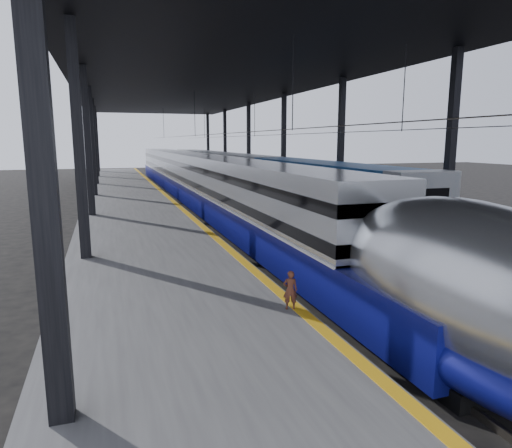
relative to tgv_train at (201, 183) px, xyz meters
name	(u,v)px	position (x,y,z in m)	size (l,w,h in m)	color
ground	(293,315)	(-2.00, -23.16, -1.88)	(160.00, 160.00, 0.00)	black
platform	(131,209)	(-5.50, -3.16, -1.38)	(6.00, 80.00, 1.00)	#4C4C4F
yellow_strip	(172,200)	(-2.70, -3.16, -0.87)	(0.30, 80.00, 0.01)	gold
rails	(244,210)	(2.50, -3.16, -1.80)	(6.52, 80.00, 0.16)	slate
canopy	(206,80)	(-0.10, -3.16, 7.24)	(18.00, 75.00, 9.47)	black
tgv_train	(201,183)	(0.00, 0.00, 0.00)	(2.80, 65.20, 4.02)	#ACAFB4
second_train	(238,174)	(5.00, 7.06, 0.09)	(2.81, 56.05, 3.88)	navy
child	(290,290)	(-2.90, -25.09, -0.39)	(0.35, 0.23, 0.97)	#51281B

